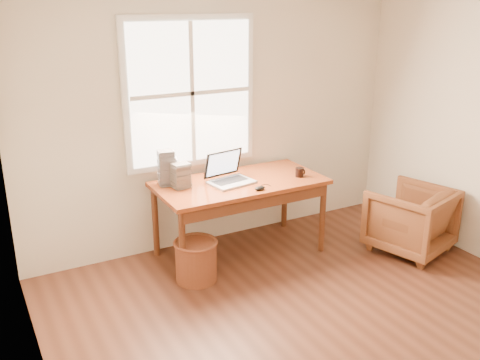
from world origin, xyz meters
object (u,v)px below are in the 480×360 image
at_px(desk, 240,183).
at_px(cd_stack_a, 171,172).
at_px(coffee_mug, 299,172).
at_px(armchair, 410,220).
at_px(wicker_stool, 196,261).
at_px(laptop, 232,170).

height_order(desk, cd_stack_a, cd_stack_a).
xyz_separation_m(coffee_mug, cd_stack_a, (-1.18, 0.38, 0.08)).
distance_m(armchair, wicker_stool, 2.16).
xyz_separation_m(wicker_stool, laptop, (0.50, 0.26, 0.70)).
xyz_separation_m(wicker_stool, coffee_mug, (1.17, 0.13, 0.61)).
distance_m(armchair, laptop, 1.85).
height_order(laptop, coffee_mug, laptop).
relative_size(armchair, coffee_mug, 8.03).
bearing_deg(cd_stack_a, desk, -19.90).
bearing_deg(wicker_stool, desk, 25.99).
relative_size(desk, cd_stack_a, 6.41).
bearing_deg(laptop, wicker_stool, -161.42).
height_order(armchair, coffee_mug, coffee_mug).
distance_m(laptop, cd_stack_a, 0.56).
relative_size(desk, wicker_stool, 4.38).
relative_size(desk, coffee_mug, 17.90).
bearing_deg(cd_stack_a, wicker_stool, -89.00).
distance_m(desk, cd_stack_a, 0.66).
relative_size(wicker_stool, cd_stack_a, 1.47).
bearing_deg(wicker_stool, laptop, 27.84).
distance_m(desk, armchair, 1.73).
relative_size(armchair, cd_stack_a, 2.88).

